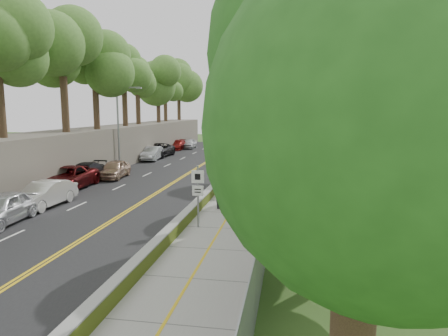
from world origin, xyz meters
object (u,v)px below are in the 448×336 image
at_px(car_0, 2,208).
at_px(car_2, 67,178).
at_px(signpost, 198,189).
at_px(concrete_block, 253,195).
at_px(construction_barrel, 278,166).
at_px(car_1, 44,194).
at_px(streetlight, 120,122).
at_px(person_far, 265,155).
at_px(painter_0, 227,175).

bearing_deg(car_0, car_2, 95.20).
height_order(signpost, concrete_block, signpost).
height_order(concrete_block, car_2, car_2).
distance_m(construction_barrel, car_1, 21.60).
bearing_deg(car_1, concrete_block, 17.80).
distance_m(car_0, car_1, 3.56).
bearing_deg(car_1, car_0, -88.24).
distance_m(streetlight, person_far, 15.10).
bearing_deg(car_0, painter_0, 45.88).
xyz_separation_m(construction_barrel, person_far, (-1.50, 3.75, 0.52)).
relative_size(streetlight, construction_barrel, 9.07).
bearing_deg(concrete_block, car_1, -163.96).
distance_m(signpost, car_2, 14.01).
height_order(construction_barrel, person_far, person_far).
bearing_deg(car_1, person_far, 62.14).
xyz_separation_m(signpost, concrete_block, (2.15, 6.02, -1.49)).
bearing_deg(person_far, car_2, 48.67).
distance_m(streetlight, painter_0, 13.27).
bearing_deg(car_2, car_0, -83.51).
height_order(streetlight, signpost, streetlight).
relative_size(streetlight, person_far, 4.18).
distance_m(construction_barrel, car_2, 19.03).
relative_size(signpost, construction_barrel, 3.52).
bearing_deg(streetlight, concrete_block, -38.84).
bearing_deg(construction_barrel, car_0, -122.88).
relative_size(concrete_block, person_far, 0.66).
xyz_separation_m(streetlight, concrete_block, (13.66, -11.00, -4.17)).
distance_m(signpost, car_0, 10.17).
relative_size(car_1, car_2, 0.79).
xyz_separation_m(streetlight, car_0, (1.46, -18.07, -3.80)).
xyz_separation_m(streetlight, person_far, (13.26, 6.25, -3.63)).
height_order(construction_barrel, painter_0, painter_0).
xyz_separation_m(car_0, car_2, (-1.60, 8.75, 0.03)).
distance_m(concrete_block, painter_0, 5.58).
xyz_separation_m(construction_barrel, car_0, (-13.30, -20.57, 0.35)).
bearing_deg(person_far, concrete_block, 90.72).
xyz_separation_m(streetlight, painter_0, (11.21, -6.01, -3.79)).
bearing_deg(construction_barrel, concrete_block, -94.66).
bearing_deg(signpost, person_far, 85.70).
bearing_deg(car_0, car_1, 84.83).
bearing_deg(streetlight, signpost, -55.92).
xyz_separation_m(car_0, person_far, (11.80, 24.32, 0.17)).
bearing_deg(painter_0, car_1, 149.32).
bearing_deg(car_1, signpost, -12.25).
height_order(car_2, person_far, person_far).
relative_size(concrete_block, car_2, 0.21).
bearing_deg(concrete_block, car_2, 173.05).
xyz_separation_m(car_1, person_far, (11.80, 20.76, 0.19)).
relative_size(car_0, person_far, 2.45).
relative_size(painter_0, person_far, 0.84).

